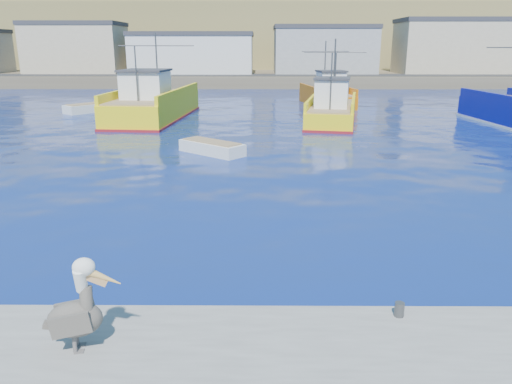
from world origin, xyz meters
TOP-DOWN VIEW (x-y plane):
  - ground at (0.00, 0.00)m, footprint 260.00×260.00m
  - dock_bollards at (0.60, -3.40)m, footprint 36.20×0.20m
  - far_shore at (0.00, 109.20)m, footprint 200.00×81.00m
  - trawler_yellow_a at (-8.46, 28.26)m, footprint 6.28×14.09m
  - trawler_yellow_b at (5.70, 26.01)m, footprint 5.30×10.48m
  - boat_orange at (6.90, 37.90)m, footprint 4.91×9.59m
  - skiff_mid at (-2.49, 14.79)m, footprint 3.91×3.63m
  - skiff_extra at (-15.07, 32.52)m, footprint 4.16×4.50m
  - pelican at (-3.08, -4.57)m, footprint 1.44×0.73m

SIDE VIEW (x-z plane):
  - ground at x=0.00m, z-range 0.00..0.00m
  - skiff_mid at x=-2.49m, z-range -0.16..0.71m
  - skiff_extra at x=-15.07m, z-range -0.18..0.81m
  - dock_bollards at x=0.60m, z-range 0.50..0.80m
  - trawler_yellow_b at x=5.70m, z-range -2.20..4.15m
  - boat_orange at x=6.90m, z-range -2.02..4.17m
  - trawler_yellow_a at x=-8.46m, z-range -2.24..4.59m
  - pelican at x=-3.08m, z-range 0.37..2.14m
  - far_shore at x=0.00m, z-range -3.02..20.98m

